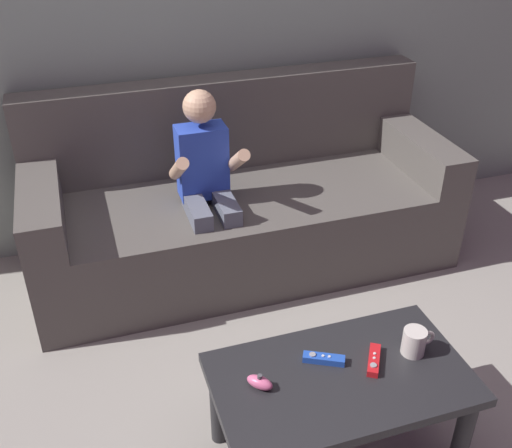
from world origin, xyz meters
name	(u,v)px	position (x,y,z in m)	size (l,w,h in m)	color
ground_plane	(281,411)	(0.00, 0.00, 0.00)	(10.31, 10.31, 0.00)	#9E998E
wall_back	(182,0)	(0.00, 1.46, 1.25)	(5.16, 0.05, 2.50)	gray
couch	(241,205)	(0.16, 1.08, 0.31)	(2.07, 0.80, 0.89)	#56514C
person_seated_on_couch	(207,184)	(-0.05, 0.89, 0.56)	(0.32, 0.39, 0.97)	slate
coffee_table	(340,390)	(0.12, -0.24, 0.32)	(0.84, 0.49, 0.39)	#232326
game_remote_red_near_edge	(374,360)	(0.24, -0.22, 0.40)	(0.10, 0.14, 0.03)	red
nunchuk_pink	(260,382)	(-0.15, -0.20, 0.41)	(0.09, 0.10, 0.05)	pink
game_remote_blue_far_corner	(324,359)	(0.08, -0.16, 0.40)	(0.14, 0.10, 0.03)	blue
coffee_mug	(415,342)	(0.39, -0.21, 0.44)	(0.12, 0.08, 0.09)	silver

